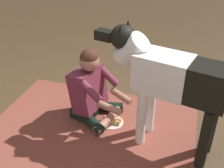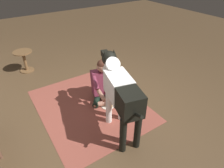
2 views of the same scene
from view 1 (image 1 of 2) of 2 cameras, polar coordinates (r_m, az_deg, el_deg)
name	(u,v)px [view 1 (image 1 of 2)]	position (r m, az deg, el deg)	size (l,w,h in m)	color
ground_plane	(111,123)	(3.09, -0.12, -8.01)	(15.25, 15.25, 0.00)	brown
area_rug	(88,135)	(2.94, -5.09, -10.41)	(2.18, 1.77, 0.01)	brown
person_sitting_on_floor	(92,91)	(3.00, -4.12, -1.48)	(0.69, 0.58, 0.83)	black
large_dog	(169,78)	(2.47, 11.64, 1.25)	(1.41, 0.50, 1.17)	white
hot_dog_on_plate	(112,121)	(3.07, -0.04, -7.69)	(0.26, 0.26, 0.06)	silver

